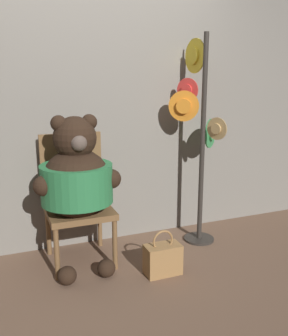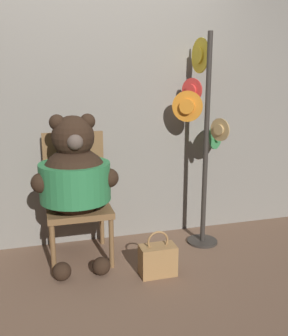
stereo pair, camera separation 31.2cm
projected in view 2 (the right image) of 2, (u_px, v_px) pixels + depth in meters
The scene contains 6 objects.
ground_plane at pixel (113, 274), 2.92m from camera, with size 14.00×14.00×0.00m, color brown.
wall_back at pixel (93, 92), 3.29m from camera, with size 8.00×0.10×2.74m.
chair at pixel (77, 193), 3.15m from camera, with size 0.51×0.52×1.05m.
teddy_bear at pixel (75, 177), 2.93m from camera, with size 0.67×0.60×1.23m.
hat_display_rack at pixel (203, 129), 3.30m from camera, with size 0.53×0.53×1.87m.
handbag_on_ground at pixel (158, 259), 2.89m from camera, with size 0.28×0.16×0.36m.
Camera 2 is at (-0.49, -2.61, 1.50)m, focal length 40.00 mm.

